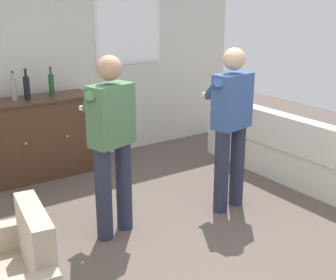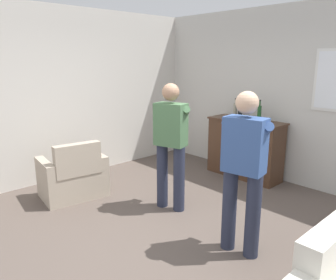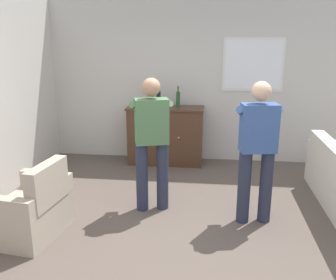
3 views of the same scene
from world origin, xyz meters
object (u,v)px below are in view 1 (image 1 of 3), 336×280
at_px(bottle_wine_green, 14,89).
at_px(bottle_spirits_clear, 27,87).
at_px(couch, 285,151).
at_px(sideboard_cabinet, 40,138).
at_px(person_standing_right, 231,122).
at_px(bottle_liquor_amber, 51,84).
at_px(person_standing_left, 111,138).

bearing_deg(bottle_wine_green, bottle_spirits_clear, -19.02).
relative_size(couch, sideboard_cabinet, 1.87).
bearing_deg(person_standing_right, bottle_liquor_amber, 118.59).
bearing_deg(couch, person_standing_left, -177.96).
relative_size(bottle_wine_green, person_standing_left, 0.20).
bearing_deg(person_standing_left, bottle_wine_green, 99.50).
distance_m(couch, person_standing_left, 2.50).
relative_size(bottle_spirits_clear, person_standing_left, 0.22).
relative_size(bottle_wine_green, bottle_liquor_amber, 0.96).
relative_size(bottle_wine_green, bottle_spirits_clear, 0.93).
distance_m(sideboard_cabinet, person_standing_left, 1.83).
height_order(bottle_spirits_clear, person_standing_right, person_standing_right).
xyz_separation_m(bottle_spirits_clear, person_standing_left, (0.16, -1.75, -0.20)).
bearing_deg(sideboard_cabinet, couch, -34.32).
xyz_separation_m(couch, bottle_spirits_clear, (-2.59, 1.67, 0.82)).
relative_size(sideboard_cabinet, person_standing_left, 0.77).
distance_m(sideboard_cabinet, bottle_spirits_clear, 0.65).
bearing_deg(bottle_spirits_clear, person_standing_right, -53.87).
bearing_deg(person_standing_right, person_standing_left, 171.41).
xyz_separation_m(bottle_wine_green, person_standing_left, (0.30, -1.80, -0.19)).
distance_m(sideboard_cabinet, bottle_wine_green, 0.68).
height_order(sideboard_cabinet, person_standing_left, person_standing_left).
bearing_deg(bottle_liquor_amber, couch, -37.39).
relative_size(couch, bottle_liquor_amber, 6.92).
xyz_separation_m(couch, person_standing_left, (-2.42, -0.09, 0.62)).
bearing_deg(sideboard_cabinet, person_standing_left, -88.37).
bearing_deg(sideboard_cabinet, bottle_wine_green, 174.67).
relative_size(couch, person_standing_right, 1.44).
distance_m(bottle_spirits_clear, person_standing_left, 1.77).
distance_m(bottle_wine_green, person_standing_left, 1.83).
bearing_deg(person_standing_right, bottle_wine_green, 128.00).
bearing_deg(bottle_wine_green, bottle_liquor_amber, 2.42).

